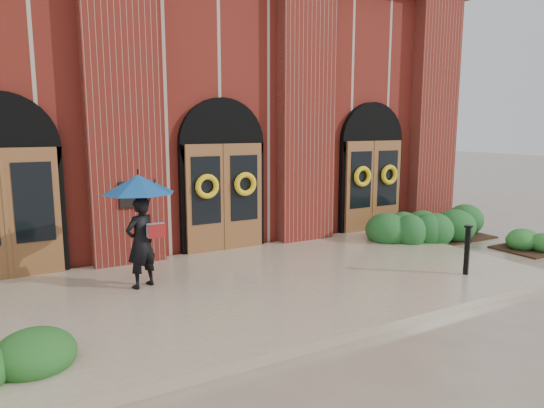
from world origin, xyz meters
TOP-DOWN VIEW (x-y plane):
  - ground at (0.00, 0.00)m, footprint 90.00×90.00m
  - landing at (0.00, 0.15)m, footprint 10.00×5.30m
  - church_building at (0.00, 8.78)m, footprint 16.20×12.53m
  - man_with_umbrella at (-2.42, 0.95)m, footprint 1.70×1.70m
  - metal_post at (3.35, -1.42)m, footprint 0.17×0.17m
  - hedge_wall_right at (5.55, 1.43)m, footprint 3.17×1.27m
  - hedge_front_right at (6.80, -0.50)m, footprint 1.29×1.10m

SIDE VIEW (x-z plane):
  - ground at x=0.00m, z-range 0.00..0.00m
  - landing at x=0.00m, z-range 0.00..0.15m
  - hedge_front_right at x=6.80m, z-range 0.00..0.45m
  - hedge_wall_right at x=5.55m, z-range 0.00..0.81m
  - metal_post at x=3.35m, z-range 0.17..1.16m
  - man_with_umbrella at x=-2.42m, z-range 0.56..2.61m
  - church_building at x=0.00m, z-range 0.00..7.00m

